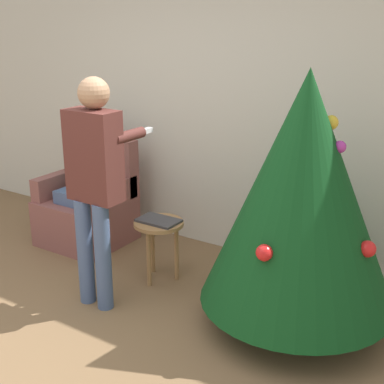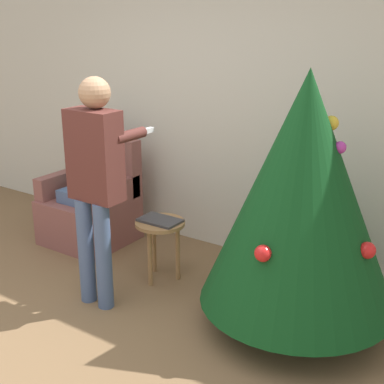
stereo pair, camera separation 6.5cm
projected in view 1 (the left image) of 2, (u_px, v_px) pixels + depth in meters
name	position (u px, v px, depth m)	size (l,w,h in m)	color
ground_plane	(29.00, 361.00, 3.40)	(14.00, 14.00, 0.00)	brown
wall_back	(212.00, 103.00, 4.75)	(8.00, 0.06, 2.70)	beige
christmas_tree	(302.00, 191.00, 3.51)	(1.34, 1.34, 1.79)	brown
armchair	(89.00, 207.00, 5.12)	(0.74, 0.73, 0.98)	brown
person_seated	(85.00, 173.00, 4.99)	(0.36, 0.46, 1.25)	#475B84
person_standing	(95.00, 174.00, 3.80)	(0.41, 0.57, 1.70)	#475B84
side_stool	(159.00, 231.00, 4.33)	(0.41, 0.41, 0.51)	#A37547
laptop	(159.00, 221.00, 4.30)	(0.34, 0.21, 0.02)	#38383D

